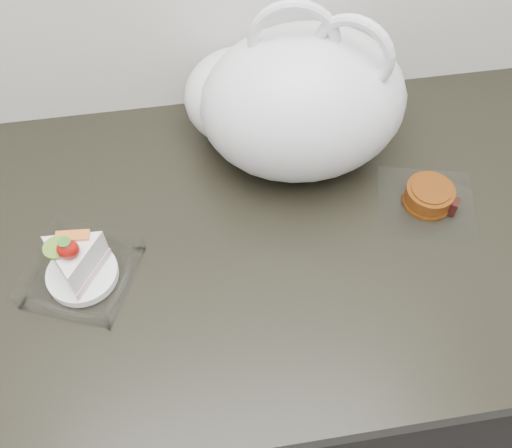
# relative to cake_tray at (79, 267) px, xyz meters

# --- Properties ---
(counter) EXTENTS (2.04, 0.64, 0.90)m
(counter) POSITION_rel_cake_tray_xyz_m (0.21, 0.04, -0.48)
(counter) COLOR black
(counter) RESTS_ON ground
(cake_tray) EXTENTS (0.18, 0.18, 0.11)m
(cake_tray) POSITION_rel_cake_tray_xyz_m (0.00, 0.00, 0.00)
(cake_tray) COLOR white
(cake_tray) RESTS_ON counter
(mooncake_wrap) EXTENTS (0.18, 0.18, 0.04)m
(mooncake_wrap) POSITION_rel_cake_tray_xyz_m (0.54, 0.05, -0.02)
(mooncake_wrap) COLOR white
(mooncake_wrap) RESTS_ON counter
(plastic_bag) EXTENTS (0.40, 0.35, 0.30)m
(plastic_bag) POSITION_rel_cake_tray_xyz_m (0.34, 0.20, 0.09)
(plastic_bag) COLOR white
(plastic_bag) RESTS_ON counter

